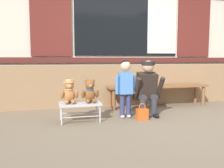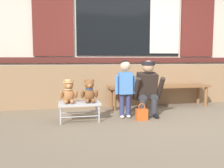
{
  "view_description": "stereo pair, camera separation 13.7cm",
  "coord_description": "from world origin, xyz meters",
  "px_view_note": "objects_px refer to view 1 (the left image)",
  "views": [
    {
      "loc": [
        -1.71,
        -3.48,
        0.97
      ],
      "look_at": [
        -0.7,
        0.5,
        0.55
      ],
      "focal_mm": 38.86,
      "sensor_mm": 36.0,
      "label": 1
    },
    {
      "loc": [
        -1.57,
        -3.51,
        0.97
      ],
      "look_at": [
        -0.7,
        0.5,
        0.55
      ],
      "focal_mm": 38.86,
      "sensor_mm": 36.0,
      "label": 2
    }
  ],
  "objects_px": {
    "small_display_bench": "(80,105)",
    "handbag_on_ground": "(142,114)",
    "adult_crouching": "(147,88)",
    "teddy_bear_with_hat": "(69,92)",
    "child_standing": "(126,82)",
    "wooden_bench_long": "(158,89)",
    "teddy_bear_plain": "(90,92)"
  },
  "relations": [
    {
      "from": "teddy_bear_with_hat",
      "to": "teddy_bear_plain",
      "type": "relative_size",
      "value": 1.0
    },
    {
      "from": "small_display_bench",
      "to": "handbag_on_ground",
      "type": "distance_m",
      "value": 1.0
    },
    {
      "from": "teddy_bear_plain",
      "to": "wooden_bench_long",
      "type": "bearing_deg",
      "value": 27.75
    },
    {
      "from": "small_display_bench",
      "to": "wooden_bench_long",
      "type": "bearing_deg",
      "value": 25.51
    },
    {
      "from": "wooden_bench_long",
      "to": "child_standing",
      "type": "bearing_deg",
      "value": -141.43
    },
    {
      "from": "teddy_bear_plain",
      "to": "handbag_on_ground",
      "type": "xyz_separation_m",
      "value": [
        0.82,
        -0.15,
        -0.37
      ]
    },
    {
      "from": "small_display_bench",
      "to": "teddy_bear_with_hat",
      "type": "xyz_separation_m",
      "value": [
        -0.16,
        0.0,
        0.21
      ]
    },
    {
      "from": "teddy_bear_with_hat",
      "to": "child_standing",
      "type": "relative_size",
      "value": 0.38
    },
    {
      "from": "handbag_on_ground",
      "to": "child_standing",
      "type": "bearing_deg",
      "value": 134.42
    },
    {
      "from": "teddy_bear_plain",
      "to": "child_standing",
      "type": "distance_m",
      "value": 0.62
    },
    {
      "from": "teddy_bear_with_hat",
      "to": "handbag_on_ground",
      "type": "relative_size",
      "value": 1.34
    },
    {
      "from": "wooden_bench_long",
      "to": "adult_crouching",
      "type": "height_order",
      "value": "adult_crouching"
    },
    {
      "from": "small_display_bench",
      "to": "child_standing",
      "type": "height_order",
      "value": "child_standing"
    },
    {
      "from": "teddy_bear_with_hat",
      "to": "adult_crouching",
      "type": "bearing_deg",
      "value": 4.54
    },
    {
      "from": "teddy_bear_with_hat",
      "to": "teddy_bear_plain",
      "type": "height_order",
      "value": "same"
    },
    {
      "from": "adult_crouching",
      "to": "handbag_on_ground",
      "type": "xyz_separation_m",
      "value": [
        -0.19,
        -0.26,
        -0.38
      ]
    },
    {
      "from": "wooden_bench_long",
      "to": "teddy_bear_with_hat",
      "type": "height_order",
      "value": "teddy_bear_with_hat"
    },
    {
      "from": "child_standing",
      "to": "adult_crouching",
      "type": "relative_size",
      "value": 1.01
    },
    {
      "from": "small_display_bench",
      "to": "adult_crouching",
      "type": "xyz_separation_m",
      "value": [
        1.17,
        0.11,
        0.21
      ]
    },
    {
      "from": "adult_crouching",
      "to": "handbag_on_ground",
      "type": "height_order",
      "value": "adult_crouching"
    },
    {
      "from": "wooden_bench_long",
      "to": "small_display_bench",
      "type": "bearing_deg",
      "value": -154.49
    },
    {
      "from": "child_standing",
      "to": "teddy_bear_plain",
      "type": "bearing_deg",
      "value": -173.69
    },
    {
      "from": "child_standing",
      "to": "adult_crouching",
      "type": "height_order",
      "value": "child_standing"
    },
    {
      "from": "teddy_bear_with_hat",
      "to": "child_standing",
      "type": "distance_m",
      "value": 0.93
    },
    {
      "from": "teddy_bear_plain",
      "to": "child_standing",
      "type": "height_order",
      "value": "child_standing"
    },
    {
      "from": "teddy_bear_plain",
      "to": "handbag_on_ground",
      "type": "distance_m",
      "value": 0.91
    },
    {
      "from": "teddy_bear_with_hat",
      "to": "small_display_bench",
      "type": "bearing_deg",
      "value": -0.77
    },
    {
      "from": "teddy_bear_with_hat",
      "to": "adult_crouching",
      "type": "relative_size",
      "value": 0.38
    },
    {
      "from": "wooden_bench_long",
      "to": "child_standing",
      "type": "height_order",
      "value": "child_standing"
    },
    {
      "from": "small_display_bench",
      "to": "handbag_on_ground",
      "type": "height_order",
      "value": "small_display_bench"
    },
    {
      "from": "wooden_bench_long",
      "to": "teddy_bear_with_hat",
      "type": "distance_m",
      "value": 2.02
    },
    {
      "from": "handbag_on_ground",
      "to": "small_display_bench",
      "type": "bearing_deg",
      "value": 171.24
    }
  ]
}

